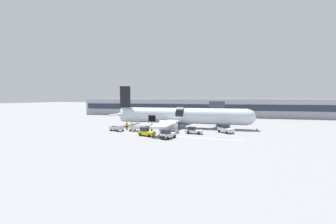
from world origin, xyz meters
TOP-DOWN VIEW (x-y plane):
  - ground_plane at (0.00, 0.00)m, footprint 500.00×500.00m
  - apron_marking_line at (0.81, -6.12)m, footprint 22.41×2.59m
  - terminal_strip at (0.00, 41.04)m, footprint 93.63×11.08m
  - jet_bridge_stub at (6.94, 11.32)m, footprint 3.45×9.44m
  - airplane at (-1.53, 5.76)m, footprint 32.92×28.79m
  - baggage_tug_lead at (-4.83, -6.97)m, footprint 3.45×2.38m
  - baggage_tug_mid at (-0.44, -8.43)m, footprint 2.40×3.40m
  - baggage_tug_rear at (3.08, -2.20)m, footprint 3.34×2.16m
  - baggage_tug_spare at (8.94, 0.51)m, footprint 3.35×3.41m
  - baggage_cart_loading at (-8.62, -2.04)m, footprint 4.02×2.53m
  - baggage_cart_queued at (-12.92, -2.76)m, footprint 3.91×2.40m
  - ground_crew_loader_a at (-4.36, 0.52)m, footprint 0.57×0.57m
  - ground_crew_loader_b at (-6.07, -0.44)m, footprint 0.43×0.61m
  - ground_crew_driver at (-10.75, -0.10)m, footprint 0.58×0.58m
  - ground_crew_supervisor at (-11.78, -0.33)m, footprint 0.61×0.49m
  - ground_crew_helper at (-5.74, -1.34)m, footprint 0.48×0.59m
  - suitcase_on_tarmac_upright at (-6.31, -4.41)m, footprint 0.54×0.29m
  - safety_cone_nose at (15.38, 5.51)m, footprint 0.56×0.56m
  - safety_cone_engine_left at (-1.57, -8.69)m, footprint 0.52×0.52m

SIDE VIEW (x-z plane):
  - ground_plane at x=0.00m, z-range 0.00..0.00m
  - apron_marking_line at x=0.81m, z-range 0.00..0.01m
  - safety_cone_nose at x=15.38m, z-range -0.02..0.53m
  - safety_cone_engine_left at x=-1.57m, z-range -0.02..0.68m
  - suitcase_on_tarmac_upright at x=-6.31m, z-range -0.06..0.81m
  - baggage_cart_queued at x=-12.92m, z-range -0.04..0.95m
  - baggage_cart_loading at x=-8.62m, z-range -0.01..1.12m
  - baggage_tug_rear at x=3.08m, z-range -0.08..1.24m
  - baggage_tug_lead at x=-4.83m, z-range -0.12..1.48m
  - baggage_tug_mid at x=-0.44m, z-range -0.12..1.49m
  - baggage_tug_spare at x=8.94m, z-range -0.12..1.61m
  - ground_crew_helper at x=-5.74m, z-range 0.04..1.73m
  - ground_crew_loader_b at x=-6.07m, z-range 0.05..1.79m
  - ground_crew_supervisor at x=-11.78m, z-range 0.05..1.79m
  - ground_crew_loader_a at x=-4.36m, z-range 0.05..1.83m
  - ground_crew_driver at x=-10.75m, z-range 0.05..1.87m
  - airplane at x=-1.53m, z-range -2.23..7.49m
  - terminal_strip at x=0.00m, z-range 0.00..6.40m
  - jet_bridge_stub at x=6.94m, z-range 1.41..7.50m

